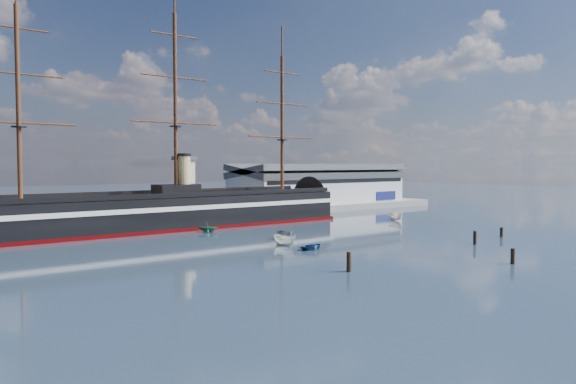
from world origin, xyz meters
TOP-DOWN VIEW (x-y plane):
  - ground at (0.00, 40.00)m, footprint 600.00×600.00m
  - quay at (10.00, 76.00)m, footprint 180.00×18.00m
  - warehouse at (58.00, 80.00)m, footprint 63.00×21.00m
  - quay_tower at (3.00, 73.00)m, footprint 5.00×5.00m
  - warship at (-10.28, 60.00)m, footprint 112.98×17.38m
  - motorboat_a at (-5.08, 21.71)m, footprint 6.43×2.82m
  - motorboat_b at (-4.04, 15.30)m, footprint 2.11×3.49m
  - motorboat_c at (0.05, 28.01)m, footprint 6.05×3.20m
  - motorboat_d at (-5.33, 48.00)m, footprint 6.67×7.11m
  - motorboat_f at (46.94, 38.42)m, footprint 7.34×4.68m
  - piling_near_left at (-14.13, -3.34)m, footprint 0.64×0.64m
  - piling_near_mid at (9.23, -14.86)m, footprint 0.64×0.64m
  - piling_near_right at (23.31, 0.22)m, footprint 0.64×0.64m
  - piling_far_right at (37.16, 2.69)m, footprint 0.64×0.64m

SIDE VIEW (x-z plane):
  - ground at x=0.00m, z-range 0.00..0.00m
  - quay at x=10.00m, z-range -1.00..1.00m
  - motorboat_a at x=-5.08m, z-range -1.25..1.25m
  - motorboat_b at x=-4.04m, z-range -0.76..0.76m
  - motorboat_c at x=0.05m, z-range -1.15..1.15m
  - motorboat_d at x=-5.33m, z-range -1.25..1.25m
  - motorboat_f at x=46.94m, z-range -1.38..1.38m
  - piling_near_left at x=-14.13m, z-range -1.75..1.75m
  - piling_near_mid at x=9.23m, z-range -1.54..1.54m
  - piling_near_right at x=23.31m, z-range -1.61..1.61m
  - piling_far_right at x=37.16m, z-range -1.32..1.32m
  - warship at x=-10.28m, z-range -22.93..31.01m
  - warehouse at x=58.00m, z-range 2.18..13.78m
  - quay_tower at x=3.00m, z-range 2.25..17.25m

